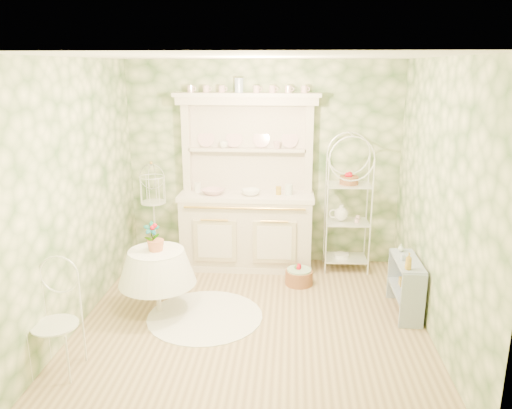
# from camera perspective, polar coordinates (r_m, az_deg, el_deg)

# --- Properties ---
(floor) EXTENTS (3.60, 3.60, 0.00)m
(floor) POSITION_cam_1_polar(r_m,az_deg,el_deg) (5.43, -0.39, -13.21)
(floor) COLOR tan
(floor) RESTS_ON ground
(ceiling) EXTENTS (3.60, 3.60, 0.00)m
(ceiling) POSITION_cam_1_polar(r_m,az_deg,el_deg) (4.77, -0.45, 16.58)
(ceiling) COLOR white
(ceiling) RESTS_ON floor
(wall_left) EXTENTS (3.60, 3.60, 0.00)m
(wall_left) POSITION_cam_1_polar(r_m,az_deg,el_deg) (5.38, -19.92, 1.00)
(wall_left) COLOR beige
(wall_left) RESTS_ON floor
(wall_right) EXTENTS (3.60, 3.60, 0.00)m
(wall_right) POSITION_cam_1_polar(r_m,az_deg,el_deg) (5.12, 20.11, 0.27)
(wall_right) COLOR beige
(wall_right) RESTS_ON floor
(wall_back) EXTENTS (3.60, 3.60, 0.00)m
(wall_back) POSITION_cam_1_polar(r_m,az_deg,el_deg) (6.68, 0.81, 4.64)
(wall_back) COLOR beige
(wall_back) RESTS_ON floor
(wall_front) EXTENTS (3.60, 3.60, 0.00)m
(wall_front) POSITION_cam_1_polar(r_m,az_deg,el_deg) (3.23, -2.98, -7.51)
(wall_front) COLOR beige
(wall_front) RESTS_ON floor
(kitchen_dresser) EXTENTS (1.87, 0.61, 2.29)m
(kitchen_dresser) POSITION_cam_1_polar(r_m,az_deg,el_deg) (6.47, -1.11, 2.41)
(kitchen_dresser) COLOR silver
(kitchen_dresser) RESTS_ON floor
(bakers_rack) EXTENTS (0.59, 0.43, 1.88)m
(bakers_rack) POSITION_cam_1_polar(r_m,az_deg,el_deg) (6.54, 10.47, 0.43)
(bakers_rack) COLOR white
(bakers_rack) RESTS_ON floor
(side_shelf) EXTENTS (0.29, 0.71, 0.60)m
(side_shelf) POSITION_cam_1_polar(r_m,az_deg,el_deg) (5.72, 16.70, -9.01)
(side_shelf) COLOR #99A7BA
(side_shelf) RESTS_ON floor
(round_table) EXTENTS (0.96, 0.96, 0.79)m
(round_table) POSITION_cam_1_polar(r_m,az_deg,el_deg) (5.57, -11.18, -8.23)
(round_table) COLOR white
(round_table) RESTS_ON floor
(cafe_chair) EXTENTS (0.40, 0.40, 0.86)m
(cafe_chair) POSITION_cam_1_polar(r_m,az_deg,el_deg) (4.78, -21.98, -12.86)
(cafe_chair) COLOR white
(cafe_chair) RESTS_ON floor
(birdcage_stand) EXTENTS (0.33, 0.33, 1.39)m
(birdcage_stand) POSITION_cam_1_polar(r_m,az_deg,el_deg) (6.66, -11.55, -1.55)
(birdcage_stand) COLOR white
(birdcage_stand) RESTS_ON floor
(floor_basket) EXTENTS (0.36, 0.36, 0.21)m
(floor_basket) POSITION_cam_1_polar(r_m,az_deg,el_deg) (6.26, 4.93, -8.17)
(floor_basket) COLOR #9A5F3C
(floor_basket) RESTS_ON floor
(lace_rug) EXTENTS (1.46, 1.46, 0.01)m
(lace_rug) POSITION_cam_1_polar(r_m,az_deg,el_deg) (5.55, -5.84, -12.58)
(lace_rug) COLOR white
(lace_rug) RESTS_ON floor
(bowl_floral) EXTENTS (0.38, 0.38, 0.07)m
(bowl_floral) POSITION_cam_1_polar(r_m,az_deg,el_deg) (6.48, -4.89, 1.23)
(bowl_floral) COLOR white
(bowl_floral) RESTS_ON kitchen_dresser
(bowl_white) EXTENTS (0.28, 0.28, 0.08)m
(bowl_white) POSITION_cam_1_polar(r_m,az_deg,el_deg) (6.42, -0.59, 1.14)
(bowl_white) COLOR white
(bowl_white) RESTS_ON kitchen_dresser
(cup_left) EXTENTS (0.15, 0.15, 0.09)m
(cup_left) POSITION_cam_1_polar(r_m,az_deg,el_deg) (6.57, -3.72, 6.72)
(cup_left) COLOR white
(cup_left) RESTS_ON kitchen_dresser
(cup_right) EXTENTS (0.10, 0.10, 0.09)m
(cup_right) POSITION_cam_1_polar(r_m,az_deg,el_deg) (6.51, 2.43, 6.66)
(cup_right) COLOR white
(cup_right) RESTS_ON kitchen_dresser
(potted_geranium) EXTENTS (0.20, 0.16, 0.32)m
(potted_geranium) POSITION_cam_1_polar(r_m,az_deg,el_deg) (5.39, -11.79, -3.89)
(potted_geranium) COLOR #3F7238
(potted_geranium) RESTS_ON round_table
(bottle_amber) EXTENTS (0.08, 0.08, 0.18)m
(bottle_amber) POSITION_cam_1_polar(r_m,az_deg,el_deg) (5.33, 17.02, -6.44)
(bottle_amber) COLOR #AB862A
(bottle_amber) RESTS_ON side_shelf
(bottle_blue) EXTENTS (0.05, 0.05, 0.09)m
(bottle_blue) POSITION_cam_1_polar(r_m,az_deg,el_deg) (5.56, 16.45, -5.80)
(bottle_blue) COLOR #9BACC9
(bottle_blue) RESTS_ON side_shelf
(bottle_glass) EXTENTS (0.07, 0.07, 0.09)m
(bottle_glass) POSITION_cam_1_polar(r_m,az_deg,el_deg) (5.82, 16.22, -4.87)
(bottle_glass) COLOR silver
(bottle_glass) RESTS_ON side_shelf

